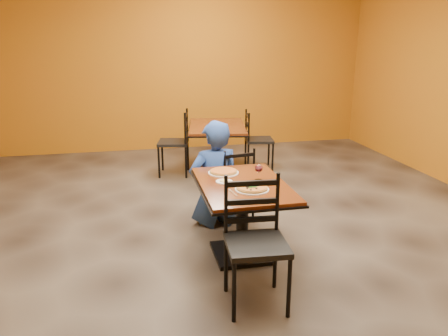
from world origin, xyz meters
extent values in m
cube|color=black|center=(0.00, 0.00, 0.00)|extent=(7.00, 8.00, 0.01)
cube|color=#A25A12|center=(0.00, 4.00, 1.50)|extent=(7.00, 0.01, 3.00)
cube|color=#5B1E0E|center=(0.00, -0.50, 0.73)|extent=(0.80, 1.20, 0.03)
cube|color=black|center=(0.00, -0.50, 0.71)|extent=(0.83, 1.23, 0.02)
cylinder|color=black|center=(0.00, -0.50, 0.37)|extent=(0.12, 0.12, 0.66)
cube|color=black|center=(0.00, -0.50, 0.02)|extent=(0.55, 0.55, 0.04)
cube|color=#5B1E0E|center=(0.32, 2.31, 0.73)|extent=(1.05, 1.40, 0.03)
cube|color=black|center=(0.32, 2.31, 0.71)|extent=(1.09, 1.44, 0.02)
cylinder|color=black|center=(0.32, 2.31, 0.37)|extent=(0.13, 0.13, 0.66)
cube|color=black|center=(0.32, 2.31, 0.02)|extent=(0.67, 0.67, 0.04)
imported|color=navy|center=(-0.11, 0.35, 0.60)|extent=(0.65, 0.48, 1.20)
cylinder|color=white|center=(0.03, -0.70, 0.76)|extent=(0.31, 0.31, 0.01)
cylinder|color=maroon|center=(0.03, -0.70, 0.77)|extent=(0.28, 0.28, 0.02)
cylinder|color=white|center=(-0.11, -0.15, 0.76)|extent=(0.31, 0.31, 0.01)
cylinder|color=orange|center=(-0.11, -0.15, 0.77)|extent=(0.28, 0.28, 0.02)
cylinder|color=white|center=(-0.16, -0.43, 0.76)|extent=(0.16, 0.16, 0.01)
cylinder|color=tan|center=(-0.16, -0.43, 0.76)|extent=(0.09, 0.09, 0.01)
cube|color=silver|center=(-0.15, -0.74, 0.75)|extent=(0.05, 0.19, 0.00)
cube|color=silver|center=(0.27, -0.67, 0.75)|extent=(0.09, 0.20, 0.00)
camera|label=1|loc=(-1.01, -4.31, 2.08)|focal=35.24mm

